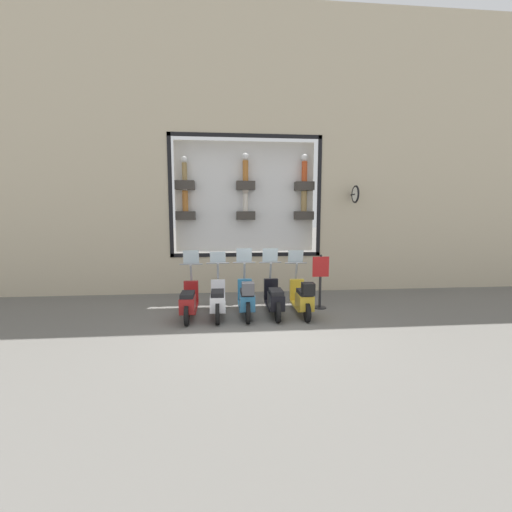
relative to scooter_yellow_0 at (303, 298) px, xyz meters
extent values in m
plane|color=#66635E|center=(-0.60, 1.23, -0.46)|extent=(120.00, 120.00, 0.00)
cube|color=beige|center=(3.00, 1.23, 0.14)|extent=(0.40, 4.90, 1.19)
cube|color=beige|center=(3.00, 1.23, 6.63)|extent=(0.40, 4.90, 4.01)
cube|color=black|center=(2.79, 1.23, 4.57)|extent=(0.04, 4.90, 0.12)
cube|color=black|center=(2.79, 1.23, 0.80)|extent=(0.04, 4.90, 0.12)
cube|color=black|center=(2.79, -1.16, 2.68)|extent=(0.04, 0.12, 3.89)
cube|color=black|center=(2.79, 3.62, 2.68)|extent=(0.04, 0.12, 3.89)
cube|color=white|center=(3.35, 1.23, 2.68)|extent=(0.04, 4.66, 3.65)
cube|color=#38332D|center=(3.13, -0.74, 3.05)|extent=(0.36, 0.62, 0.28)
cylinder|color=#CC4C23|center=(3.13, -0.74, 3.52)|extent=(0.18, 0.18, 0.66)
sphere|color=white|center=(3.13, -0.74, 3.97)|extent=(0.24, 0.24, 0.24)
cube|color=#38332D|center=(3.13, 1.23, 3.05)|extent=(0.36, 0.62, 0.28)
cylinder|color=#B26B2D|center=(3.13, 1.23, 3.52)|extent=(0.18, 0.18, 0.66)
sphere|color=white|center=(3.13, 1.23, 3.97)|extent=(0.24, 0.24, 0.24)
cube|color=#38332D|center=(3.13, 3.20, 3.05)|extent=(0.36, 0.62, 0.28)
cylinder|color=#9E7F4C|center=(3.13, 3.20, 3.47)|extent=(0.16, 0.16, 0.57)
sphere|color=white|center=(3.13, 3.20, 3.86)|extent=(0.21, 0.21, 0.21)
cube|color=#38332D|center=(3.13, -0.74, 2.06)|extent=(0.36, 0.62, 0.28)
cylinder|color=#9E7F4C|center=(3.13, -0.74, 2.54)|extent=(0.19, 0.19, 0.68)
sphere|color=white|center=(3.13, -0.74, 3.01)|extent=(0.25, 0.25, 0.25)
cube|color=#38332D|center=(3.13, 1.23, 2.06)|extent=(0.36, 0.62, 0.28)
cylinder|color=silver|center=(3.13, 1.23, 2.50)|extent=(0.16, 0.16, 0.58)
sphere|color=beige|center=(3.13, 1.23, 2.89)|extent=(0.21, 0.21, 0.21)
cube|color=#38332D|center=(3.13, 3.20, 2.06)|extent=(0.36, 0.62, 0.28)
cylinder|color=#B26B2D|center=(3.13, 3.20, 2.54)|extent=(0.18, 0.18, 0.66)
sphere|color=white|center=(3.13, 3.20, 2.99)|extent=(0.24, 0.24, 0.24)
cylinder|color=black|center=(2.63, -2.25, 2.74)|extent=(0.35, 0.05, 0.05)
torus|color=black|center=(2.45, -2.25, 2.74)|extent=(0.57, 0.06, 0.57)
cylinder|color=white|center=(2.45, -2.25, 2.74)|extent=(0.47, 0.03, 0.47)
cylinder|color=black|center=(0.83, 0.00, -0.23)|extent=(0.46, 0.09, 0.46)
cylinder|color=black|center=(-0.50, 0.00, -0.23)|extent=(0.46, 0.09, 0.46)
cube|color=gold|center=(0.17, 0.00, -0.24)|extent=(1.02, 0.38, 0.06)
cube|color=gold|center=(-0.21, 0.00, -0.03)|extent=(0.61, 0.35, 0.36)
cube|color=black|center=(-0.21, 0.00, 0.20)|extent=(0.58, 0.31, 0.10)
cube|color=gold|center=(0.71, 0.00, 0.07)|extent=(0.12, 0.37, 0.56)
cylinder|color=gray|center=(0.78, 0.00, 0.56)|extent=(0.20, 0.06, 0.45)
cylinder|color=gray|center=(0.85, 0.00, 0.78)|extent=(0.04, 0.60, 0.04)
cube|color=silver|center=(0.89, 0.00, 0.95)|extent=(0.09, 0.42, 0.35)
cube|color=black|center=(-0.55, 0.00, 0.36)|extent=(0.28, 0.28, 0.28)
cylinder|color=black|center=(0.81, 0.71, -0.20)|extent=(0.51, 0.09, 0.51)
cylinder|color=black|center=(-0.48, 0.71, -0.20)|extent=(0.51, 0.09, 0.51)
cube|color=black|center=(0.17, 0.71, -0.22)|extent=(1.02, 0.39, 0.06)
cube|color=black|center=(-0.21, 0.71, -0.01)|extent=(0.61, 0.35, 0.36)
cube|color=black|center=(-0.21, 0.71, 0.22)|extent=(0.58, 0.31, 0.10)
cube|color=black|center=(0.71, 0.71, 0.09)|extent=(0.12, 0.37, 0.56)
cylinder|color=gray|center=(0.78, 0.71, 0.59)|extent=(0.20, 0.06, 0.45)
cylinder|color=gray|center=(0.85, 0.71, 0.80)|extent=(0.04, 0.61, 0.04)
cube|color=silver|center=(0.89, 0.71, 1.00)|extent=(0.10, 0.42, 0.38)
cylinder|color=black|center=(0.80, 1.42, -0.20)|extent=(0.53, 0.09, 0.53)
cylinder|color=black|center=(-0.47, 1.42, -0.20)|extent=(0.53, 0.09, 0.53)
cube|color=teal|center=(0.17, 1.42, -0.21)|extent=(1.02, 0.39, 0.06)
cube|color=teal|center=(-0.21, 1.42, 0.00)|extent=(0.61, 0.35, 0.36)
cube|color=black|center=(-0.21, 1.42, 0.23)|extent=(0.58, 0.31, 0.10)
cube|color=teal|center=(0.71, 1.42, 0.10)|extent=(0.12, 0.37, 0.56)
cylinder|color=gray|center=(0.78, 1.42, 0.60)|extent=(0.20, 0.06, 0.45)
cylinder|color=gray|center=(0.85, 1.42, 0.81)|extent=(0.04, 0.61, 0.04)
cube|color=silver|center=(0.89, 1.42, 1.00)|extent=(0.10, 0.42, 0.38)
cube|color=#4C4C51|center=(-0.53, 1.42, 0.39)|extent=(0.28, 0.28, 0.28)
cylinder|color=black|center=(0.81, 2.13, -0.20)|extent=(0.51, 0.09, 0.51)
cylinder|color=black|center=(-0.48, 2.13, -0.20)|extent=(0.51, 0.09, 0.51)
cube|color=silver|center=(0.17, 2.13, -0.22)|extent=(1.02, 0.38, 0.06)
cube|color=silver|center=(-0.21, 2.13, -0.01)|extent=(0.61, 0.35, 0.36)
cube|color=black|center=(-0.21, 2.13, 0.22)|extent=(0.58, 0.31, 0.10)
cube|color=silver|center=(0.71, 2.13, 0.09)|extent=(0.12, 0.37, 0.56)
cylinder|color=gray|center=(0.78, 2.13, 0.59)|extent=(0.20, 0.06, 0.45)
cylinder|color=gray|center=(0.85, 2.13, 0.80)|extent=(0.04, 0.60, 0.04)
cube|color=silver|center=(0.89, 2.13, 0.96)|extent=(0.08, 0.42, 0.31)
cylinder|color=black|center=(0.83, 2.84, -0.23)|extent=(0.47, 0.09, 0.47)
cylinder|color=black|center=(-0.50, 2.84, -0.23)|extent=(0.47, 0.09, 0.47)
cube|color=maroon|center=(0.17, 2.84, -0.24)|extent=(1.02, 0.38, 0.06)
cube|color=maroon|center=(-0.21, 2.84, -0.03)|extent=(0.61, 0.35, 0.36)
cube|color=black|center=(-0.21, 2.84, 0.20)|extent=(0.58, 0.31, 0.10)
cube|color=maroon|center=(0.71, 2.84, 0.07)|extent=(0.12, 0.37, 0.56)
cylinder|color=gray|center=(0.78, 2.84, 0.57)|extent=(0.20, 0.06, 0.45)
cylinder|color=gray|center=(0.85, 2.84, 0.78)|extent=(0.04, 0.60, 0.04)
cube|color=silver|center=(0.89, 2.84, 0.97)|extent=(0.09, 0.42, 0.37)
cylinder|color=#232326|center=(0.67, -0.64, -0.45)|extent=(0.36, 0.36, 0.02)
cylinder|color=#232326|center=(0.67, -0.64, 0.28)|extent=(0.07, 0.07, 1.48)
cube|color=red|center=(0.65, -0.64, 0.69)|extent=(0.03, 0.45, 0.55)
camera|label=1|loc=(-8.29, 1.98, 2.09)|focal=24.00mm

